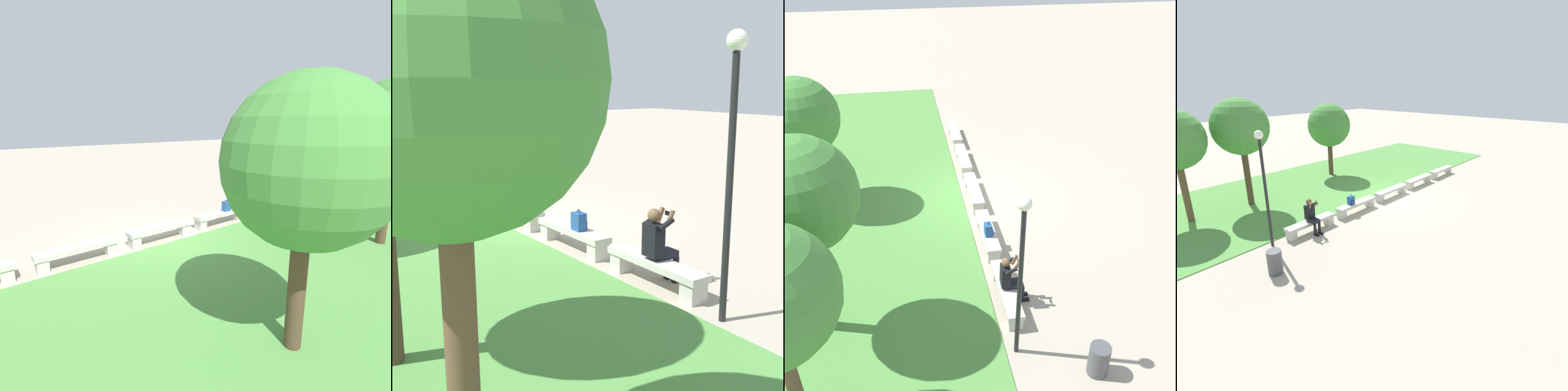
{
  "view_description": "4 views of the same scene",
  "coord_description": "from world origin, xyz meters",
  "views": [
    {
      "loc": [
        4.61,
        7.72,
        3.6
      ],
      "look_at": [
        -1.89,
        -0.63,
        1.03
      ],
      "focal_mm": 28.0,
      "sensor_mm": 36.0,
      "label": 1
    },
    {
      "loc": [
        -11.42,
        5.85,
        3.36
      ],
      "look_at": [
        -1.96,
        -0.75,
        0.92
      ],
      "focal_mm": 50.0,
      "sensor_mm": 36.0,
      "label": 2
    },
    {
      "loc": [
        -13.26,
        2.15,
        8.22
      ],
      "look_at": [
        -1.13,
        -0.03,
        0.78
      ],
      "focal_mm": 42.0,
      "sensor_mm": 36.0,
      "label": 3
    },
    {
      "loc": [
        -11.38,
        -8.73,
        5.36
      ],
      "look_at": [
        -2.0,
        -0.51,
        0.75
      ],
      "focal_mm": 28.0,
      "sensor_mm": 36.0,
      "label": 4
    }
  ],
  "objects": [
    {
      "name": "tree_right_background",
      "position": [
        -7.7,
        4.44,
        3.34
      ],
      "size": [
        2.3,
        2.3,
        4.52
      ],
      "color": "brown",
      "rests_on": "ground"
    },
    {
      "name": "ground_plane",
      "position": [
        0.0,
        0.0,
        0.0
      ],
      "size": [
        80.0,
        80.0,
        0.0
      ],
      "primitive_type": "plane",
      "color": "#A89E8C"
    },
    {
      "name": "bench_end",
      "position": [
        5.0,
        0.0,
        0.3
      ],
      "size": [
        2.12,
        0.4,
        0.45
      ],
      "color": "beige",
      "rests_on": "ground"
    },
    {
      "name": "person_photographer",
      "position": [
        -4.99,
        -0.08,
        0.74
      ],
      "size": [
        0.48,
        0.73,
        1.32
      ],
      "color": "black",
      "rests_on": "ground"
    },
    {
      "name": "bench_main",
      "position": [
        -5.0,
        0.0,
        0.3
      ],
      "size": [
        2.12,
        0.4,
        0.45
      ],
      "color": "beige",
      "rests_on": "ground"
    },
    {
      "name": "bench_near",
      "position": [
        -2.5,
        0.0,
        0.3
      ],
      "size": [
        2.12,
        0.4,
        0.45
      ],
      "color": "beige",
      "rests_on": "ground"
    },
    {
      "name": "backpack",
      "position": [
        -2.78,
        0.03,
        0.63
      ],
      "size": [
        0.28,
        0.24,
        0.43
      ],
      "color": "#234C8C",
      "rests_on": "bench_near"
    },
    {
      "name": "bench_mid",
      "position": [
        0.0,
        0.0,
        0.3
      ],
      "size": [
        2.12,
        0.4,
        0.45
      ],
      "color": "beige",
      "rests_on": "ground"
    },
    {
      "name": "lamp_post",
      "position": [
        -6.59,
        0.14,
        2.61
      ],
      "size": [
        0.28,
        0.28,
        4.01
      ],
      "color": "black",
      "rests_on": "ground"
    },
    {
      "name": "bench_far",
      "position": [
        2.5,
        0.0,
        0.3
      ],
      "size": [
        2.12,
        0.4,
        0.45
      ],
      "color": "beige",
      "rests_on": "ground"
    }
  ]
}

